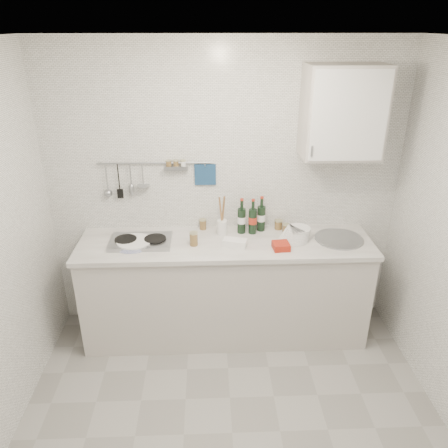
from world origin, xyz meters
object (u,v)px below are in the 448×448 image
plate_stack_sink (296,234)px  utensil_crock (222,225)px  plate_stack_hob (133,243)px  wall_cabinet (343,112)px  wine_bottles (252,215)px

plate_stack_sink → utensil_crock: (-0.61, 0.12, 0.03)m
plate_stack_hob → utensil_crock: 0.75m
wall_cabinet → plate_stack_sink: (-0.31, -0.10, -0.98)m
wall_cabinet → utensil_crock: 1.32m
wine_bottles → utensil_crock: (-0.26, -0.04, -0.07)m
wall_cabinet → plate_stack_sink: bearing=-161.6°
plate_stack_hob → plate_stack_sink: 1.34m
wall_cabinet → plate_stack_sink: size_ratio=2.69×
plate_stack_sink → plate_stack_hob: bearing=-177.8°
utensil_crock → plate_stack_hob: bearing=-166.4°
wall_cabinet → utensil_crock: (-0.92, 0.02, -0.95)m
plate_stack_hob → wine_bottles: wine_bottles is taller
wall_cabinet → plate_stack_sink: 1.03m
wall_cabinet → wine_bottles: 1.10m
wall_cabinet → utensil_crock: wall_cabinet is taller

